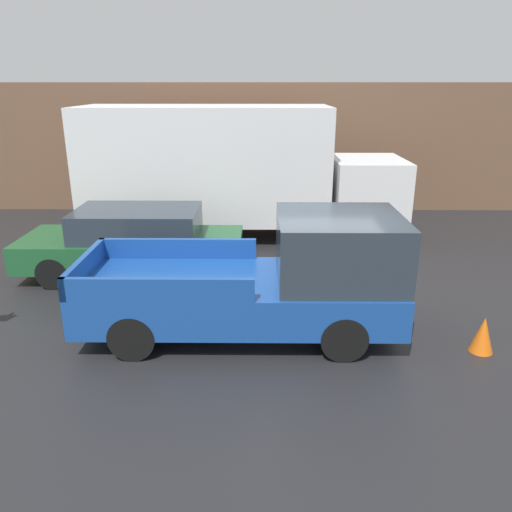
% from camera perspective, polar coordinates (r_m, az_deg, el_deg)
% --- Properties ---
extents(ground_plane, '(60.00, 60.00, 0.00)m').
position_cam_1_polar(ground_plane, '(9.03, 6.19, -7.82)').
color(ground_plane, '#232326').
extents(building_wall, '(28.00, 0.15, 4.11)m').
position_cam_1_polar(building_wall, '(16.78, 3.65, 12.18)').
color(building_wall, brown).
rests_on(building_wall, ground).
extents(pickup_truck, '(5.27, 2.09, 2.07)m').
position_cam_1_polar(pickup_truck, '(8.38, 1.66, -2.74)').
color(pickup_truck, '#194799').
rests_on(pickup_truck, ground).
extents(car, '(4.82, 1.90, 1.50)m').
position_cam_1_polar(car, '(11.35, -13.72, 1.62)').
color(car, '#1E592D').
rests_on(car, ground).
extents(delivery_truck, '(8.66, 2.54, 3.52)m').
position_cam_1_polar(delivery_truck, '(13.82, -3.23, 10.01)').
color(delivery_truck, white).
rests_on(delivery_truck, ground).
extents(newspaper_box, '(0.45, 0.40, 1.10)m').
position_cam_1_polar(newspaper_box, '(16.74, 4.87, 6.90)').
color(newspaper_box, red).
rests_on(newspaper_box, ground).
extents(traffic_cone, '(0.37, 0.37, 0.60)m').
position_cam_1_polar(traffic_cone, '(8.80, 24.51, -8.17)').
color(traffic_cone, orange).
rests_on(traffic_cone, ground).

